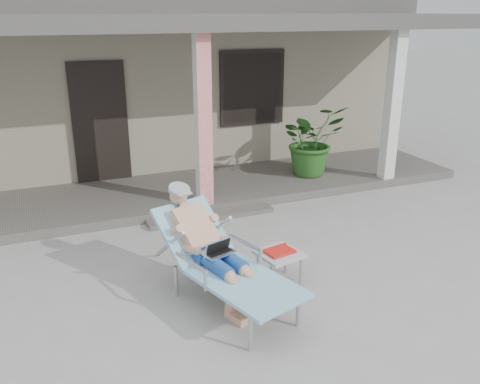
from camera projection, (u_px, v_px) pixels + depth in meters
name	position (u px, v px, depth m)	size (l,w,h in m)	color
ground	(261.00, 271.00, 6.29)	(60.00, 60.00, 0.00)	#9E9E99
house	(142.00, 76.00, 11.39)	(10.40, 5.40, 3.30)	gray
porch_deck	(190.00, 191.00, 8.88)	(10.00, 2.00, 0.15)	#605B56
porch_overhang	(185.00, 28.00, 7.92)	(10.00, 2.30, 2.85)	silver
porch_step	(211.00, 216.00, 7.89)	(2.00, 0.30, 0.07)	#605B56
lounger	(216.00, 235.00, 5.43)	(1.26, 2.01, 1.27)	#B7B7BC
side_table	(279.00, 255.00, 5.91)	(0.55, 0.55, 0.42)	#B4B4AF
potted_palm	(312.00, 140.00, 9.35)	(1.17, 1.02, 1.30)	#26591E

